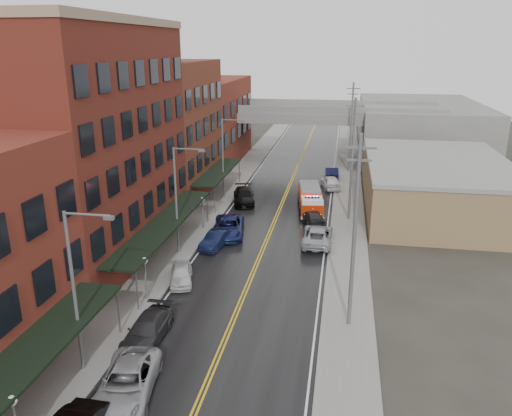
{
  "coord_description": "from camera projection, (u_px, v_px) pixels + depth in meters",
  "views": [
    {
      "loc": [
        6.25,
        -12.76,
        16.6
      ],
      "look_at": [
        -0.96,
        28.14,
        3.0
      ],
      "focal_mm": 35.0,
      "sensor_mm": 36.0,
      "label": 1
    }
  ],
  "objects": [
    {
      "name": "parked_car_left_5",
      "position": [
        216.0,
        239.0,
        42.86
      ],
      "size": [
        2.28,
        4.44,
        1.39
      ],
      "primitive_type": "imported",
      "rotation": [
        0.0,
        0.0,
        -0.2
      ],
      "color": "black",
      "rests_on": "ground"
    },
    {
      "name": "tan_building",
      "position": [
        435.0,
        187.0,
        52.16
      ],
      "size": [
        14.0,
        22.0,
        5.0
      ],
      "primitive_type": "cube",
      "color": "#90724D",
      "rests_on": "ground"
    },
    {
      "name": "parked_car_left_2",
      "position": [
        127.0,
        382.0,
        24.57
      ],
      "size": [
        3.43,
        5.91,
        1.55
      ],
      "primitive_type": "imported",
      "rotation": [
        0.0,
        0.0,
        0.16
      ],
      "color": "#9A9DA2",
      "rests_on": "ground"
    },
    {
      "name": "parked_car_left_4",
      "position": [
        181.0,
        274.0,
        36.41
      ],
      "size": [
        2.62,
        4.2,
        1.33
      ],
      "primitive_type": "imported",
      "rotation": [
        0.0,
        0.0,
        0.29
      ],
      "color": "silver",
      "rests_on": "ground"
    },
    {
      "name": "curb_right",
      "position": [
        331.0,
        236.0,
        45.26
      ],
      "size": [
        0.3,
        160.0,
        0.15
      ],
      "primitive_type": "cube",
      "color": "gray",
      "rests_on": "ground"
    },
    {
      "name": "awning_1",
      "position": [
        165.0,
        223.0,
        39.98
      ],
      "size": [
        2.6,
        18.0,
        3.09
      ],
      "color": "black",
      "rests_on": "ground"
    },
    {
      "name": "fire_truck",
      "position": [
        310.0,
        199.0,
        51.78
      ],
      "size": [
        3.58,
        7.25,
        2.56
      ],
      "rotation": [
        0.0,
        0.0,
        0.14
      ],
      "color": "#B22708",
      "rests_on": "ground"
    },
    {
      "name": "street_lamp_0",
      "position": [
        77.0,
        283.0,
        25.1
      ],
      "size": [
        2.64,
        0.22,
        9.0
      ],
      "color": "#59595B",
      "rests_on": "ground"
    },
    {
      "name": "curb_left",
      "position": [
        211.0,
        229.0,
        47.13
      ],
      "size": [
        0.3,
        160.0,
        0.15
      ],
      "primitive_type": "cube",
      "color": "gray",
      "rests_on": "ground"
    },
    {
      "name": "parked_car_right_2",
      "position": [
        330.0,
        182.0,
        60.31
      ],
      "size": [
        2.95,
        5.03,
        1.61
      ],
      "primitive_type": "imported",
      "rotation": [
        0.0,
        0.0,
        3.38
      ],
      "color": "white",
      "rests_on": "ground"
    },
    {
      "name": "parked_car_left_6",
      "position": [
        229.0,
        227.0,
        45.44
      ],
      "size": [
        3.61,
        6.18,
        1.62
      ],
      "primitive_type": "imported",
      "rotation": [
        0.0,
        0.0,
        0.17
      ],
      "color": "#151E51",
      "rests_on": "ground"
    },
    {
      "name": "parked_car_right_1",
      "position": [
        313.0,
        218.0,
        48.27
      ],
      "size": [
        3.29,
        5.03,
        1.36
      ],
      "primitive_type": "imported",
      "rotation": [
        0.0,
        0.0,
        3.47
      ],
      "color": "black",
      "rests_on": "ground"
    },
    {
      "name": "awning_2",
      "position": [
        218.0,
        172.0,
        56.35
      ],
      "size": [
        2.6,
        13.0,
        3.09
      ],
      "color": "black",
      "rests_on": "ground"
    },
    {
      "name": "street_lamp_1",
      "position": [
        179.0,
        194.0,
        40.07
      ],
      "size": [
        2.64,
        0.22,
        9.0
      ],
      "color": "#59595B",
      "rests_on": "ground"
    },
    {
      "name": "utility_pole_1",
      "position": [
        352.0,
        158.0,
        47.75
      ],
      "size": [
        1.8,
        0.24,
        12.0
      ],
      "color": "#59595B",
      "rests_on": "ground"
    },
    {
      "name": "street_lamp_2",
      "position": [
        225.0,
        154.0,
        55.05
      ],
      "size": [
        2.64,
        0.22,
        9.0
      ],
      "color": "#59595B",
      "rests_on": "ground"
    },
    {
      "name": "globe_lamp_0",
      "position": [
        14.0,
        413.0,
        20.35
      ],
      "size": [
        0.44,
        0.44,
        3.12
      ],
      "color": "#59595B",
      "rests_on": "ground"
    },
    {
      "name": "road",
      "position": [
        270.0,
        233.0,
        46.22
      ],
      "size": [
        11.0,
        160.0,
        0.02
      ],
      "primitive_type": "cube",
      "color": "black",
      "rests_on": "ground"
    },
    {
      "name": "utility_pole_0",
      "position": [
        355.0,
        231.0,
        29.03
      ],
      "size": [
        1.8,
        0.24,
        12.0
      ],
      "color": "#59595B",
      "rests_on": "ground"
    },
    {
      "name": "parked_car_left_3",
      "position": [
        147.0,
        330.0,
        29.23
      ],
      "size": [
        2.02,
        4.93,
        1.43
      ],
      "primitive_type": "imported",
      "rotation": [
        0.0,
        0.0,
        -0.01
      ],
      "color": "#29292B",
      "rests_on": "ground"
    },
    {
      "name": "brick_building_far",
      "position": [
        208.0,
        121.0,
        72.75
      ],
      "size": [
        9.0,
        20.0,
        12.0
      ],
      "primitive_type": "cube",
      "color": "maroon",
      "rests_on": "ground"
    },
    {
      "name": "brick_building_b",
      "position": [
        90.0,
        147.0,
        39.06
      ],
      "size": [
        9.0,
        20.0,
        18.0
      ],
      "primitive_type": "cube",
      "color": "maroon",
      "rests_on": "ground"
    },
    {
      "name": "brick_building_c",
      "position": [
        167.0,
        130.0,
        55.91
      ],
      "size": [
        9.0,
        15.0,
        15.0
      ],
      "primitive_type": "cube",
      "color": "brown",
      "rests_on": "ground"
    },
    {
      "name": "globe_lamp_1",
      "position": [
        145.0,
        269.0,
        33.45
      ],
      "size": [
        0.44,
        0.44,
        3.12
      ],
      "color": "#59595B",
      "rests_on": "ground"
    },
    {
      "name": "utility_pole_2",
      "position": [
        351.0,
        126.0,
        66.47
      ],
      "size": [
        1.8,
        0.24,
        12.0
      ],
      "color": "#59595B",
      "rests_on": "ground"
    },
    {
      "name": "sidewalk_left",
      "position": [
        194.0,
        228.0,
        47.4
      ],
      "size": [
        3.0,
        160.0,
        0.15
      ],
      "primitive_type": "cube",
      "color": "slate",
      "rests_on": "ground"
    },
    {
      "name": "parked_car_left_7",
      "position": [
        244.0,
        196.0,
        54.75
      ],
      "size": [
        3.42,
        5.88,
        1.6
      ],
      "primitive_type": "imported",
      "rotation": [
        0.0,
        0.0,
        0.23
      ],
      "color": "black",
      "rests_on": "ground"
    },
    {
      "name": "globe_lamp_2",
      "position": [
        202.0,
        206.0,
        46.56
      ],
      "size": [
        0.44,
        0.44,
        3.12
      ],
      "color": "#59595B",
      "rests_on": "ground"
    },
    {
      "name": "sidewalk_right",
      "position": [
        350.0,
        237.0,
        44.99
      ],
      "size": [
        3.0,
        160.0,
        0.15
      ],
      "primitive_type": "cube",
      "color": "slate",
      "rests_on": "ground"
    },
    {
      "name": "right_far_block",
      "position": [
        419.0,
        128.0,
        79.44
      ],
      "size": [
        18.0,
        30.0,
        8.0
      ],
      "primitive_type": "cube",
      "color": "slate",
      "rests_on": "ground"
    },
    {
      "name": "awning_0",
      "position": [
        18.0,
        366.0,
        22.19
      ],
      "size": [
        2.6,
        16.0,
        3.09
      ],
      "color": "black",
      "rests_on": "ground"
    },
    {
      "name": "overpass",
      "position": [
        302.0,
        120.0,
        74.31
      ],
      "size": [
        40.0,
        10.0,
        7.5
      ],
      "color": "slate",
      "rests_on": "ground"
    },
    {
      "name": "parked_car_right_0",
      "position": [
        318.0,
        235.0,
        43.55
      ],
      "size": [
        2.56,
        5.53,
        1.54
      ],
      "primitive_type": "imported",
      "rotation": [
        0.0,
        0.0,
        3.14
      ],
      "color": "#A6A9AE",
      "rests_on": "ground"
    },
    {
      "name": "parked_car_right_3",
      "position": [
        332.0,
        173.0,
        64.92
      ],
      "size": [
        1.95,
        4.73,
        1.52
      ],
      "primitive_type": "imported",
      "rotation": [
        0.0,
        0.0,
        3.21
      ],
      "color": "black",
      "rests_on": "ground"
    }
  ]
}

